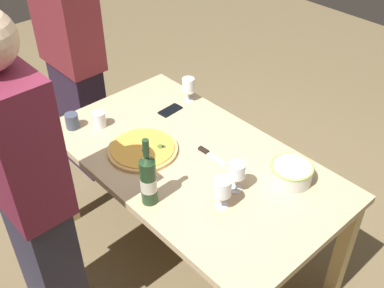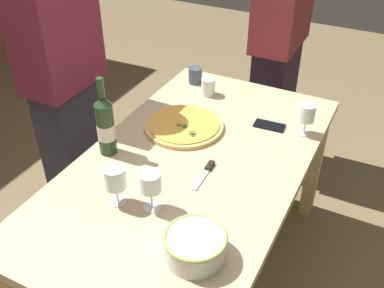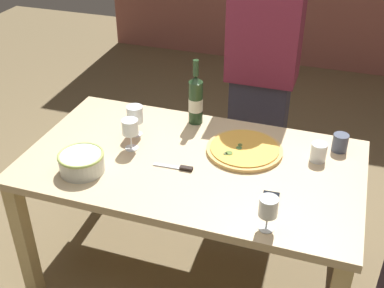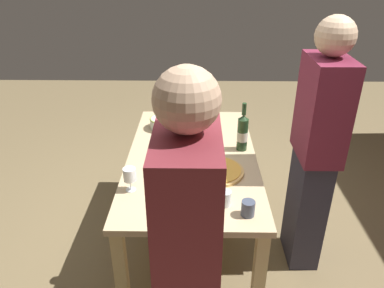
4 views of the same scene
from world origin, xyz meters
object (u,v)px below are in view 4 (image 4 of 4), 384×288
Objects in this scene: wine_glass_far_left at (210,121)px; cup_amber at (248,208)px; person_guest_left at (315,151)px; cup_ceramic at (224,198)px; wine_glass_by_bottle at (130,175)px; person_host at (188,266)px; pizza_knife at (180,152)px; dining_table at (192,167)px; cell_phone at (158,188)px; wine_bottle at (243,132)px; pizza at (215,171)px; wine_glass_near_pizza at (193,122)px; serving_bowl at (163,122)px.

cup_amber is at bearing 10.00° from wine_glass_far_left.
cup_ceramic is at bearing 44.96° from person_guest_left.
person_host is at bearing 26.75° from wine_glass_by_bottle.
person_host is (0.59, -0.19, 0.08)m from cup_ceramic.
cup_amber is 0.15m from cup_ceramic.
person_host is (1.19, 0.09, 0.12)m from pizza_knife.
dining_table is 8.40× the size of pizza_knife.
person_guest_left is at bearing 77.24° from pizza_knife.
cell_phone is at bearing -23.91° from wine_glass_far_left.
person_host is at bearing 62.42° from person_guest_left.
wine_bottle is at bearing 41.49° from wine_glass_far_left.
cup_ceramic is (0.14, 0.56, -0.06)m from wine_glass_by_bottle.
dining_table is 10.60× the size of wine_glass_by_bottle.
person_guest_left is at bearing -79.74° from cell_phone.
pizza is 0.22× the size of person_host.
wine_bottle is 0.69m from cup_ceramic.
cell_phone is (0.73, -0.21, -0.11)m from wine_glass_near_pizza.
person_guest_left is (-0.06, 0.65, 0.12)m from pizza.
cell_phone is 1.04m from person_guest_left.
wine_glass_near_pizza reaches higher than wine_glass_by_bottle.
wine_glass_near_pizza is at bearing -0.24° from person_host.
cup_ceramic is 0.62m from person_host.
serving_bowl is (-0.45, -0.24, 0.14)m from dining_table.
wine_glass_near_pizza reaches higher than pizza.
dining_table is 0.44m from wine_bottle.
person_host is (1.47, -0.00, 0.01)m from wine_glass_near_pizza.
cell_phone is 0.78m from person_host.
person_host reaches higher than dining_table.
wine_bottle reaches higher than cup_amber.
cup_amber is at bearing -119.09° from cell_phone.
pizza reaches higher than cell_phone.
serving_bowl is 0.12× the size of person_guest_left.
person_guest_left is (-0.41, 0.61, 0.09)m from cup_ceramic.
person_host is (1.25, -0.36, -0.01)m from wine_bottle.
cell_phone is at bearing -111.31° from cup_ceramic.
wine_glass_by_bottle is at bearing 92.27° from cell_phone.
wine_bottle is 0.34m from wine_glass_far_left.
wine_glass_far_left is 1.78× the size of cup_ceramic.
cell_phone is at bearing 96.04° from wine_glass_by_bottle.
wine_bottle is at bearing -51.33° from cell_phone.
serving_bowl is at bearing -120.41° from wine_bottle.
wine_bottle is 3.91× the size of cup_ceramic.
cup_ceramic is at bearing -14.01° from wine_bottle.
serving_bowl is at bearing -104.98° from wine_glass_far_left.
person_host reaches higher than cup_ceramic.
pizza is at bearing -159.94° from cup_amber.
wine_glass_by_bottle reaches higher than cup_ceramic.
wine_glass_by_bottle is at bearing -30.68° from pizza_knife.
cup_ceramic is (-0.09, -0.12, 0.00)m from cup_amber.
serving_bowl is 0.59× the size of wine_bottle.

